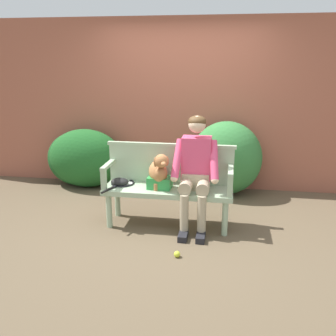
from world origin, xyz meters
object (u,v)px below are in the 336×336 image
baseball_glove (120,182)px  sports_bag (160,182)px  person_seated (196,168)px  dog_on_bench (159,171)px  tennis_racket (121,184)px  garden_bench (168,193)px  tennis_ball (177,254)px

baseball_glove → sports_bag: size_ratio=0.79×
person_seated → dog_on_bench: (-0.43, -0.02, -0.05)m
dog_on_bench → tennis_racket: size_ratio=0.77×
garden_bench → tennis_ball: size_ratio=23.33×
dog_on_bench → garden_bench: bearing=17.7°
dog_on_bench → sports_bag: 0.15m
person_seated → tennis_racket: (-0.92, 0.05, -0.26)m
person_seated → tennis_ball: size_ratio=20.42×
garden_bench → dog_on_bench: size_ratio=3.44×
sports_bag → tennis_ball: (0.31, -0.75, -0.52)m
dog_on_bench → baseball_glove: (-0.50, 0.04, -0.18)m
tennis_ball → person_seated: bearing=81.6°
baseball_glove → tennis_racket: bearing=75.2°
sports_bag → tennis_ball: 0.96m
person_seated → dog_on_bench: bearing=-177.0°
garden_bench → person_seated: bearing=-1.8°
person_seated → sports_bag: size_ratio=4.81×
dog_on_bench → tennis_racket: 0.54m
person_seated → tennis_ball: 1.04m
garden_bench → person_seated: size_ratio=1.14×
tennis_racket → baseball_glove: (-0.01, -0.03, 0.04)m
baseball_glove → sports_bag: (0.50, -0.02, 0.03)m
dog_on_bench → tennis_racket: dog_on_bench is taller
person_seated → tennis_racket: size_ratio=2.32×
garden_bench → sports_bag: (-0.10, -0.02, 0.14)m
garden_bench → tennis_ball: bearing=-74.1°
garden_bench → person_seated: (0.33, -0.01, 0.34)m
tennis_racket → tennis_ball: tennis_racket is taller
person_seated → tennis_racket: bearing=176.6°
dog_on_bench → sports_bag: bearing=69.4°
person_seated → sports_bag: 0.47m
dog_on_bench → tennis_racket: bearing=171.1°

